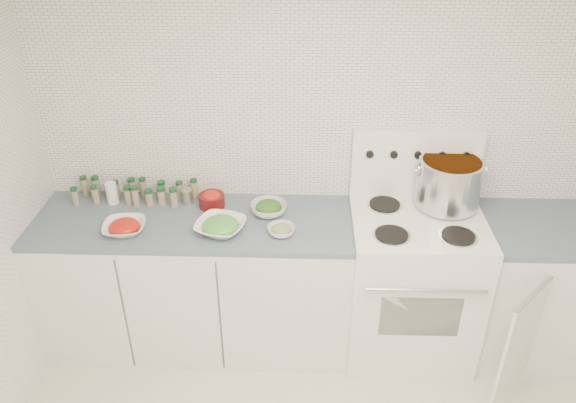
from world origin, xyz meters
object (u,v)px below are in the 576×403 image
at_px(stock_pot, 449,181).
at_px(bowl_snowpea, 220,226).
at_px(bowl_tomato, 124,227).
at_px(stove, 411,280).

xyz_separation_m(stock_pot, bowl_snowpea, (-1.30, -0.27, -0.16)).
distance_m(stock_pot, bowl_snowpea, 1.34).
bearing_deg(stock_pot, bowl_tomato, -170.93).
xyz_separation_m(bowl_tomato, bowl_snowpea, (0.54, 0.02, 0.01)).
height_order(stove, bowl_tomato, stove).
bearing_deg(stove, bowl_tomato, -175.39).
xyz_separation_m(stove, stock_pot, (0.18, 0.16, 0.60)).
xyz_separation_m(stock_pot, bowl_tomato, (-1.84, -0.29, -0.17)).
relative_size(stock_pot, bowl_tomato, 1.53).
bearing_deg(bowl_tomato, stock_pot, 9.07).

